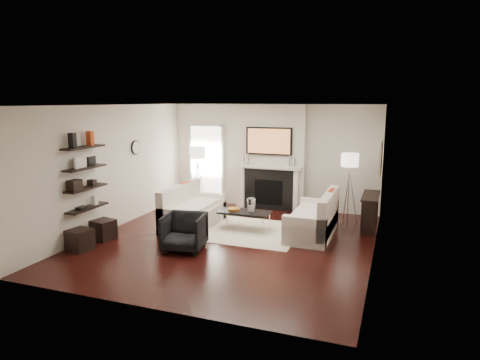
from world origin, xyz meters
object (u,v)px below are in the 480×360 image
(coffee_table, at_px, (245,212))
(armchair, at_px, (184,230))
(loveseat_left_base, at_px, (194,217))
(ottoman_near, at_px, (103,230))
(lamp_right_shade, at_px, (350,160))
(lamp_left_shade, at_px, (198,152))
(loveseat_right_base, at_px, (312,225))

(coffee_table, relative_size, armchair, 1.44)
(loveseat_left_base, height_order, ottoman_near, loveseat_left_base)
(coffee_table, bearing_deg, lamp_right_shade, 36.03)
(loveseat_left_base, bearing_deg, lamp_left_shade, 112.35)
(loveseat_left_base, distance_m, lamp_right_shade, 3.79)
(coffee_table, height_order, lamp_left_shade, lamp_left_shade)
(loveseat_left_base, relative_size, ottoman_near, 4.50)
(loveseat_right_base, relative_size, lamp_left_shade, 4.50)
(loveseat_right_base, xyz_separation_m, armchair, (-2.09, -1.73, 0.17))
(loveseat_right_base, bearing_deg, lamp_left_shade, 156.71)
(loveseat_right_base, relative_size, armchair, 2.35)
(coffee_table, relative_size, lamp_right_shade, 2.75)
(ottoman_near, bearing_deg, loveseat_right_base, 23.73)
(coffee_table, distance_m, armchair, 1.71)
(coffee_table, height_order, armchair, armchair)
(coffee_table, bearing_deg, ottoman_near, -147.54)
(loveseat_right_base, relative_size, lamp_right_shade, 4.50)
(coffee_table, xyz_separation_m, lamp_left_shade, (-1.87, 1.57, 1.05))
(loveseat_left_base, relative_size, lamp_left_shade, 4.50)
(loveseat_left_base, bearing_deg, ottoman_near, -132.69)
(lamp_right_shade, distance_m, ottoman_near, 5.60)
(lamp_left_shade, bearing_deg, armchair, -68.82)
(loveseat_right_base, xyz_separation_m, lamp_left_shade, (-3.32, 1.43, 1.24))
(loveseat_left_base, relative_size, armchair, 2.35)
(loveseat_left_base, height_order, coffee_table, same)
(armchair, xyz_separation_m, ottoman_near, (-1.84, -0.00, -0.18))
(lamp_right_shade, bearing_deg, ottoman_near, -145.90)
(loveseat_left_base, relative_size, lamp_right_shade, 4.50)
(loveseat_left_base, distance_m, loveseat_right_base, 2.63)
(lamp_right_shade, bearing_deg, loveseat_right_base, -113.65)
(coffee_table, xyz_separation_m, lamp_right_shade, (2.03, 1.48, 1.05))
(loveseat_left_base, xyz_separation_m, lamp_left_shade, (-0.71, 1.72, 1.24))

